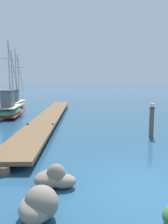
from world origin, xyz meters
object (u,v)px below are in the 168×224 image
object	(u,v)px
fishing_boat_2	(16,103)
shore_rock_near_right	(55,178)
shore_rock_mid_cluster	(39,205)
mooring_piling	(152,121)
perched_seagull	(152,104)
fishing_boat_0	(10,109)

from	to	relation	value
fishing_boat_2	shore_rock_near_right	size ratio (longest dim) A/B	5.05
shore_rock_mid_cluster	mooring_piling	bearing A→B (deg)	57.16
perched_seagull	shore_rock_mid_cluster	bearing A→B (deg)	-122.88
fishing_boat_0	perched_seagull	xyz separation A→B (m)	(10.34, -7.28, 1.14)
shore_rock_near_right	shore_rock_mid_cluster	distance (m)	1.59
fishing_boat_0	mooring_piling	bearing A→B (deg)	-35.14
perched_seagull	shore_rock_mid_cluster	world-z (taller)	perched_seagull
fishing_boat_2	mooring_piling	world-z (taller)	fishing_boat_2
mooring_piling	fishing_boat_0	bearing A→B (deg)	144.86
shore_rock_mid_cluster	perched_seagull	bearing A→B (deg)	57.12
fishing_boat_0	perched_seagull	world-z (taller)	fishing_boat_0
fishing_boat_2	perched_seagull	world-z (taller)	fishing_boat_2
fishing_boat_2	mooring_piling	size ratio (longest dim) A/B	4.14
mooring_piling	perched_seagull	world-z (taller)	perched_seagull
perched_seagull	shore_rock_near_right	size ratio (longest dim) A/B	0.22
fishing_boat_0	mooring_piling	distance (m)	12.64
fishing_boat_2	mooring_piling	distance (m)	18.51
perched_seagull	fishing_boat_0	bearing A→B (deg)	144.86
fishing_boat_0	fishing_boat_2	bearing A→B (deg)	101.58
perched_seagull	shore_rock_near_right	bearing A→B (deg)	-128.04
shore_rock_near_right	shore_rock_mid_cluster	world-z (taller)	shore_rock_mid_cluster
mooring_piling	shore_rock_mid_cluster	distance (m)	9.25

